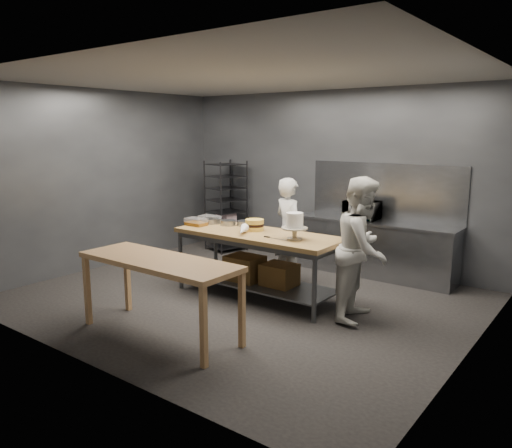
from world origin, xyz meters
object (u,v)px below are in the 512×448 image
at_px(near_counter, 159,266).
at_px(chef_right, 363,249).
at_px(speed_rack, 226,207).
at_px(frosted_cake_stand, 295,223).
at_px(microwave, 362,210).
at_px(layer_cake, 255,225).
at_px(work_table, 259,257).
at_px(chef_behind, 289,231).

relative_size(near_counter, chef_right, 1.13).
height_order(speed_rack, frosted_cake_stand, speed_rack).
distance_m(microwave, layer_cake, 2.02).
height_order(frosted_cake_stand, layer_cake, frosted_cake_stand).
bearing_deg(frosted_cake_stand, speed_rack, 145.37).
distance_m(work_table, chef_behind, 0.86).
distance_m(work_table, frosted_cake_stand, 0.85).
relative_size(speed_rack, frosted_cake_stand, 4.96).
relative_size(near_counter, chef_behind, 1.23).
xyz_separation_m(chef_right, frosted_cake_stand, (-0.88, -0.17, 0.25)).
distance_m(chef_right, microwave, 2.07).
bearing_deg(frosted_cake_stand, microwave, 90.44).
height_order(near_counter, frosted_cake_stand, frosted_cake_stand).
distance_m(near_counter, chef_right, 2.46).
bearing_deg(chef_right, near_counter, 131.01).
bearing_deg(layer_cake, speed_rack, 138.95).
height_order(chef_behind, microwave, chef_behind).
distance_m(near_counter, chef_behind, 2.59).
bearing_deg(chef_behind, work_table, 115.53).
bearing_deg(near_counter, frosted_cake_stand, 67.09).
height_order(near_counter, layer_cake, layer_cake).
bearing_deg(microwave, speed_rack, -178.37).
relative_size(work_table, near_counter, 1.20).
distance_m(chef_behind, chef_right, 1.71).
height_order(work_table, near_counter, work_table).
bearing_deg(speed_rack, chef_behind, -26.17).
height_order(chef_behind, layer_cake, chef_behind).
distance_m(work_table, near_counter, 1.78).
distance_m(work_table, speed_rack, 2.91).
xyz_separation_m(chef_behind, microwave, (0.66, 1.14, 0.24)).
height_order(near_counter, microwave, microwave).
bearing_deg(frosted_cake_stand, work_table, 173.87).
relative_size(speed_rack, microwave, 3.23).
bearing_deg(microwave, chef_behind, -119.88).
bearing_deg(chef_right, work_table, 85.47).
distance_m(chef_behind, microwave, 1.34).
bearing_deg(layer_cake, chef_behind, 81.77).
bearing_deg(frosted_cake_stand, chef_behind, 126.91).
distance_m(chef_behind, layer_cake, 0.76).
xyz_separation_m(speed_rack, layer_cake, (2.06, -1.79, 0.14)).
height_order(speed_rack, layer_cake, speed_rack).
relative_size(near_counter, speed_rack, 1.14).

